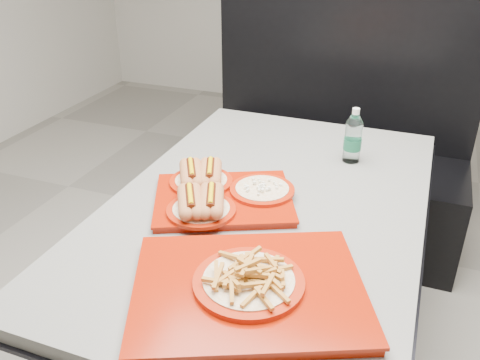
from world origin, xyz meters
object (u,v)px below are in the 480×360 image
at_px(diner_table, 266,247).
at_px(water_bottle, 353,139).
at_px(booth_bench, 332,159).
at_px(tray_near, 218,193).
at_px(tray_far, 249,284).

distance_m(diner_table, water_bottle, 0.48).
bearing_deg(booth_bench, tray_near, -96.77).
relative_size(diner_table, tray_near, 2.86).
distance_m(diner_table, booth_bench, 1.11).
xyz_separation_m(diner_table, tray_near, (-0.14, -0.06, 0.20)).
distance_m(diner_table, tray_near, 0.25).
xyz_separation_m(tray_near, tray_far, (0.23, -0.36, -0.00)).
distance_m(booth_bench, water_bottle, 0.86).
bearing_deg(diner_table, water_bottle, 63.57).
relative_size(booth_bench, tray_far, 2.12).
xyz_separation_m(diner_table, booth_bench, (0.00, 1.09, -0.18)).
bearing_deg(water_bottle, diner_table, -116.43).
bearing_deg(water_bottle, booth_bench, 104.29).
bearing_deg(water_bottle, tray_far, -96.85).
height_order(booth_bench, tray_far, booth_bench).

